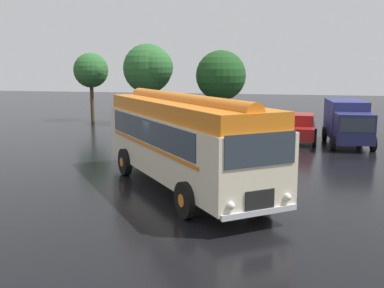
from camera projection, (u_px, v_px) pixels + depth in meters
name	position (u px, v px, depth m)	size (l,w,h in m)	color
ground_plane	(180.00, 185.00, 16.96)	(120.00, 120.00, 0.00)	black
vintage_bus	(182.00, 137.00, 16.25)	(8.24, 9.38, 3.49)	beige
car_near_left	(208.00, 125.00, 27.90)	(2.42, 4.40, 1.66)	#144C28
car_mid_left	(248.00, 128.00, 26.63)	(2.11, 4.27, 1.66)	navy
car_mid_right	(300.00, 128.00, 26.82)	(2.10, 4.27, 1.66)	maroon
box_van	(347.00, 121.00, 25.90)	(2.62, 5.88, 2.50)	navy
tree_far_left	(92.00, 71.00, 36.79)	(2.84, 2.84, 5.59)	#4C3823
tree_left_of_centre	(150.00, 68.00, 34.54)	(3.98, 3.80, 6.22)	#4C3823
tree_centre	(222.00, 76.00, 34.21)	(3.83, 3.83, 5.71)	#4C3823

